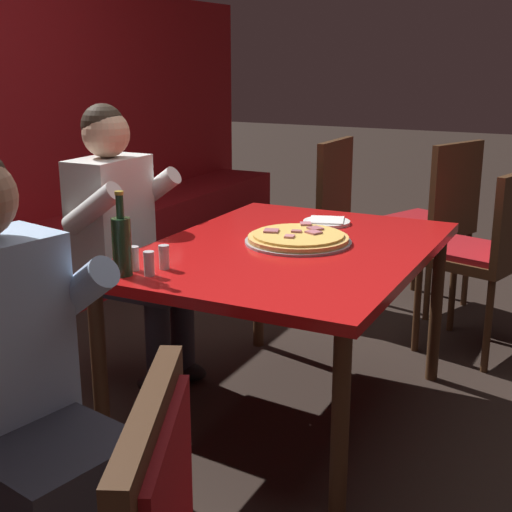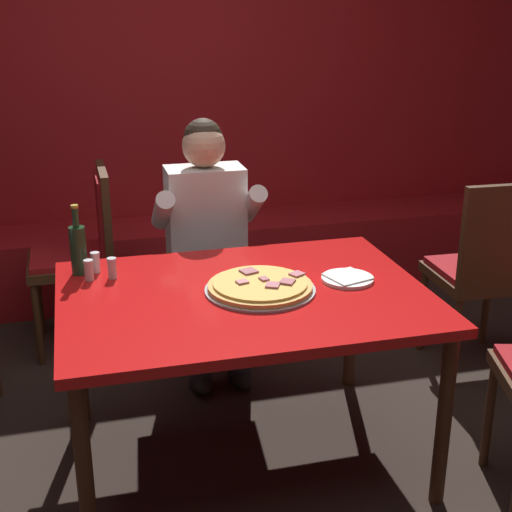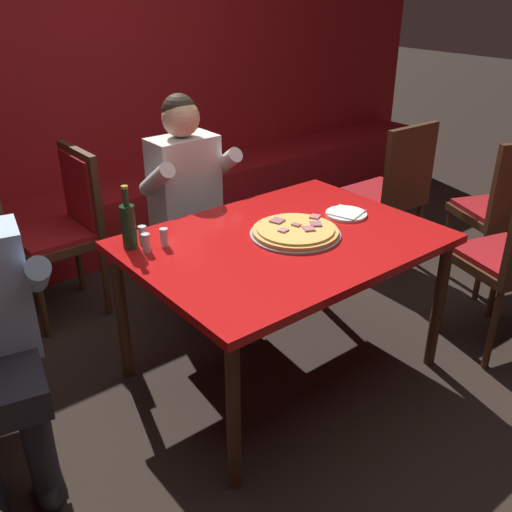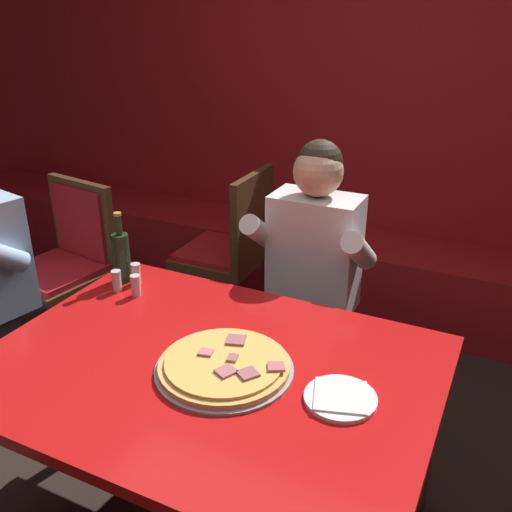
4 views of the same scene
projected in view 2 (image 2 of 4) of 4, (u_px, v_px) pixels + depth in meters
The scene contains 13 objects.
ground_plane at pixel (245, 456), 2.99m from camera, with size 24.00×24.00×0.00m, color black.
booth_wall_panel at pixel (165, 138), 4.65m from camera, with size 6.80×0.16×1.90m, color maroon.
booth_bench at pixel (177, 258), 4.61m from camera, with size 6.46×0.48×0.46m, color maroon.
main_dining_table at pixel (244, 308), 2.76m from camera, with size 1.41×1.03×0.75m.
pizza at pixel (260, 287), 2.74m from camera, with size 0.43×0.43×0.05m.
plate_white_paper at pixel (347, 278), 2.85m from camera, with size 0.21×0.21×0.02m.
beer_bottle at pixel (78, 248), 2.88m from camera, with size 0.07×0.07×0.29m.
shaker_red_pepper_flakes at pixel (96, 263), 2.92m from camera, with size 0.04×0.04×0.09m.
shaker_oregano at pixel (112, 269), 2.86m from camera, with size 0.04×0.04×0.09m.
shaker_parmesan at pixel (89, 271), 2.84m from camera, with size 0.04×0.04×0.09m.
diner_seated_blue_shirt at pixel (209, 238), 3.49m from camera, with size 0.53×0.53×1.27m.
dining_chair_far_left at pixel (84, 245), 3.79m from camera, with size 0.44×0.44×0.98m.
dining_chair_near_left at pixel (488, 263), 3.50m from camera, with size 0.45×0.45×1.01m.
Camera 2 is at (-0.59, -2.46, 1.81)m, focal length 50.00 mm.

